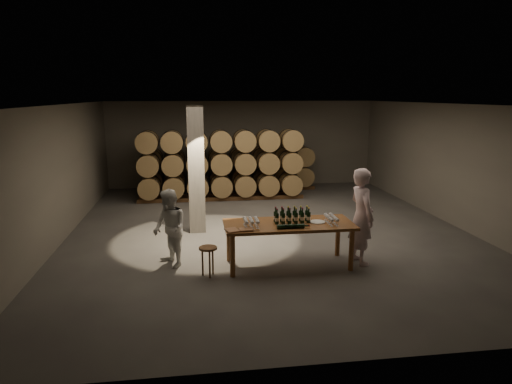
{
  "coord_description": "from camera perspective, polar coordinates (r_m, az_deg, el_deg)",
  "views": [
    {
      "loc": [
        -1.88,
        -11.16,
        3.44
      ],
      "look_at": [
        -0.37,
        -0.37,
        1.1
      ],
      "focal_mm": 32.0,
      "sensor_mm": 36.0,
      "label": 1
    }
  ],
  "objects": [
    {
      "name": "barrel_stack_back",
      "position": [
        16.62,
        -3.36,
        3.04
      ],
      "size": [
        6.26,
        0.95,
        1.57
      ],
      "color": "#53371C",
      "rests_on": "ground"
    },
    {
      "name": "room",
      "position": [
        11.51,
        -7.48,
        2.81
      ],
      "size": [
        12.0,
        12.0,
        12.0
      ],
      "color": "#4B4846",
      "rests_on": "ground"
    },
    {
      "name": "barrel_stack_front",
      "position": [
        15.16,
        -4.42,
        3.56
      ],
      "size": [
        5.48,
        0.95,
        2.31
      ],
      "color": "#53371C",
      "rests_on": "ground"
    },
    {
      "name": "bottle_cluster",
      "position": [
        9.24,
        4.52,
        -3.13
      ],
      "size": [
        0.73,
        0.23,
        0.32
      ],
      "color": "black",
      "rests_on": "tasting_table"
    },
    {
      "name": "notebook_corner",
      "position": [
        8.7,
        -3.02,
        -4.79
      ],
      "size": [
        0.3,
        0.34,
        0.03
      ],
      "primitive_type": "cube",
      "rotation": [
        0.0,
        0.0,
        0.25
      ],
      "color": "brown",
      "rests_on": "tasting_table"
    },
    {
      "name": "plate",
      "position": [
        9.34,
        7.66,
        -3.72
      ],
      "size": [
        0.31,
        0.31,
        0.02
      ],
      "primitive_type": "cylinder",
      "color": "silver",
      "rests_on": "tasting_table"
    },
    {
      "name": "lying_bottles",
      "position": [
        8.85,
        4.42,
        -4.3
      ],
      "size": [
        0.64,
        0.09,
        0.09
      ],
      "color": "black",
      "rests_on": "tasting_table"
    },
    {
      "name": "tasting_table",
      "position": [
        9.25,
        4.11,
        -4.52
      ],
      "size": [
        2.6,
        1.1,
        0.9
      ],
      "color": "brown",
      "rests_on": "ground"
    },
    {
      "name": "notebook_near",
      "position": [
        8.71,
        -1.27,
        -4.73
      ],
      "size": [
        0.27,
        0.22,
        0.03
      ],
      "primitive_type": "cube",
      "rotation": [
        0.0,
        0.0,
        0.04
      ],
      "color": "brown",
      "rests_on": "tasting_table"
    },
    {
      "name": "person_woman",
      "position": [
        9.37,
        -10.73,
        -4.5
      ],
      "size": [
        0.89,
        0.96,
        1.59
      ],
      "primitive_type": "imported",
      "rotation": [
        0.0,
        0.0,
        -1.09
      ],
      "color": "silver",
      "rests_on": "ground"
    },
    {
      "name": "glass_cluster_left",
      "position": [
        8.95,
        -0.61,
        -3.58
      ],
      "size": [
        0.3,
        0.41,
        0.16
      ],
      "color": "silver",
      "rests_on": "tasting_table"
    },
    {
      "name": "glass_cluster_right",
      "position": [
        9.3,
        9.39,
        -3.17
      ],
      "size": [
        0.19,
        0.52,
        0.16
      ],
      "color": "silver",
      "rests_on": "tasting_table"
    },
    {
      "name": "pen",
      "position": [
        8.67,
        0.07,
        -4.88
      ],
      "size": [
        0.13,
        0.03,
        0.01
      ],
      "primitive_type": "cylinder",
      "rotation": [
        0.0,
        1.57,
        0.13
      ],
      "color": "black",
      "rests_on": "tasting_table"
    },
    {
      "name": "stool",
      "position": [
        8.85,
        -6.01,
        -7.52
      ],
      "size": [
        0.35,
        0.35,
        0.58
      ],
      "rotation": [
        0.0,
        0.0,
        0.18
      ],
      "color": "#53371C",
      "rests_on": "ground"
    },
    {
      "name": "person_man",
      "position": [
        9.58,
        13.07,
        -2.97
      ],
      "size": [
        0.57,
        0.78,
        2.0
      ],
      "primitive_type": "imported",
      "rotation": [
        0.0,
        0.0,
        1.7
      ],
      "color": "silver",
      "rests_on": "ground"
    }
  ]
}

